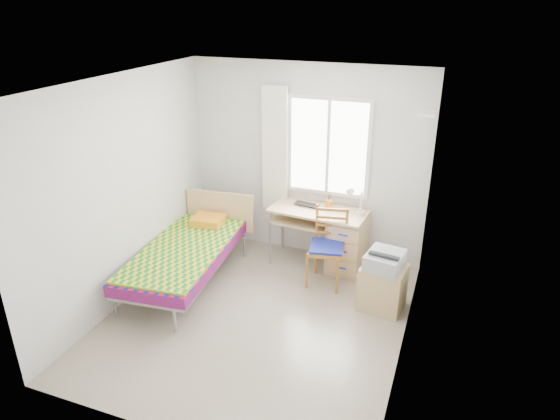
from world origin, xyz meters
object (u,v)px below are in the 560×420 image
object	(u,v)px
desk	(342,239)
printer	(385,260)
bed	(188,251)
cabinet	(382,287)
chair	(329,242)

from	to	relation	value
desk	printer	size ratio (longest dim) A/B	2.62
bed	cabinet	xyz separation A→B (m)	(2.38, 0.28, -0.16)
chair	cabinet	bearing A→B (deg)	-35.03
cabinet	printer	distance (m)	0.36
cabinet	chair	bearing A→B (deg)	163.58
chair	printer	bearing A→B (deg)	-35.84
bed	desk	bearing A→B (deg)	24.99
bed	cabinet	world-z (taller)	bed
desk	chair	xyz separation A→B (m)	(-0.08, -0.40, 0.13)
bed	printer	bearing A→B (deg)	0.98
desk	chair	world-z (taller)	chair
chair	printer	world-z (taller)	chair
chair	printer	distance (m)	0.82
cabinet	desk	bearing A→B (deg)	139.73
chair	cabinet	world-z (taller)	chair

